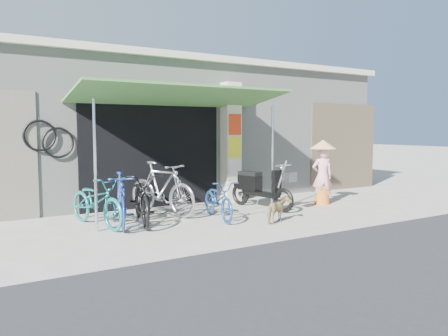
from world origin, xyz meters
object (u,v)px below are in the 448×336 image
bike_blue (121,200)px  nun (322,172)px  bike_silver (162,188)px  bike_black (142,198)px  moped (260,188)px  street_dog (278,210)px  bike_teal (97,201)px  bike_navy (218,200)px

bike_blue → nun: bearing=13.0°
bike_silver → nun: size_ratio=1.21×
bike_black → moped: size_ratio=1.02×
bike_black → bike_silver: (0.65, 0.59, 0.08)m
street_dog → bike_teal: bearing=38.9°
bike_black → moped: (2.90, 0.16, -0.01)m
street_dog → nun: 2.61m
bike_blue → street_dog: bearing=-11.1°
bike_silver → street_dog: 2.55m
street_dog → moped: (0.61, 1.49, 0.22)m
bike_teal → street_dog: (3.12, -1.51, -0.21)m
bike_silver → street_dog: (1.64, -1.93, -0.31)m
bike_blue → moped: size_ratio=0.91×
bike_blue → nun: size_ratio=1.07×
bike_teal → bike_silver: bike_silver is taller
nun → street_dog: bearing=51.1°
bike_teal → moped: 3.73m
bike_black → moped: 2.91m
bike_blue → bike_black: bike_blue is taller
bike_teal → bike_blue: 0.46m
bike_silver → nun: bearing=-32.2°
nun → bike_teal: bearing=20.0°
bike_teal → bike_navy: (2.30, -0.59, -0.08)m
bike_navy → nun: size_ratio=0.97×
street_dog → bike_navy: bearing=16.3°
bike_black → bike_navy: size_ratio=1.24×
bike_blue → nun: 5.00m
bike_teal → bike_navy: bike_teal is taller
bike_teal → moped: bearing=-14.8°
bike_blue → nun: nun is taller
bike_teal → bike_silver: size_ratio=0.95×
bike_blue → street_dog: (2.73, -1.29, -0.24)m
street_dog → bike_black: bearing=34.6°
bike_silver → nun: nun is taller
street_dog → moped: 1.62m
bike_blue → bike_navy: (1.91, -0.36, -0.11)m
bike_silver → bike_navy: bike_silver is taller
bike_blue → bike_silver: bearing=44.7°
bike_black → street_dog: size_ratio=3.02×
bike_black → bike_silver: size_ratio=0.99×
bike_blue → bike_silver: (1.09, 0.64, 0.07)m
bike_silver → moped: (2.25, -0.44, -0.09)m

